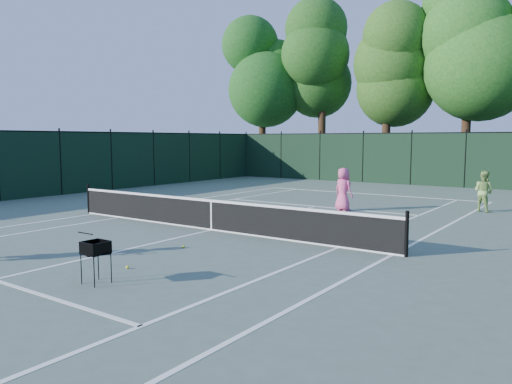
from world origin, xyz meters
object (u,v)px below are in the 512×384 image
Objects in this scene: ball_hopper at (96,248)px; player_pink at (343,189)px; player_green at (484,191)px; loose_ball_near_cart at (127,267)px; loose_ball_midcourt at (183,247)px.

player_pink is at bearing 112.59° from ball_hopper.
player_green reaches higher than ball_hopper.
player_pink is at bearing 90.22° from loose_ball_near_cart.
player_pink is 8.23m from loose_ball_midcourt.
player_green reaches higher than loose_ball_midcourt.
player_pink is at bearing 87.22° from loose_ball_midcourt.
loose_ball_near_cart is at bearing 94.64° from player_green.
ball_hopper is at bearing 110.24° from player_pink.
loose_ball_near_cart is (0.04, -10.31, -0.77)m from player_pink.
ball_hopper is at bearing 97.22° from player_green.
player_green is 22.24× the size of loose_ball_midcourt.
player_pink is 10.34m from loose_ball_near_cart.
player_pink reaches higher than loose_ball_midcourt.
ball_hopper is 11.75× the size of loose_ball_midcourt.
player_green is at bearing 66.76° from loose_ball_midcourt.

